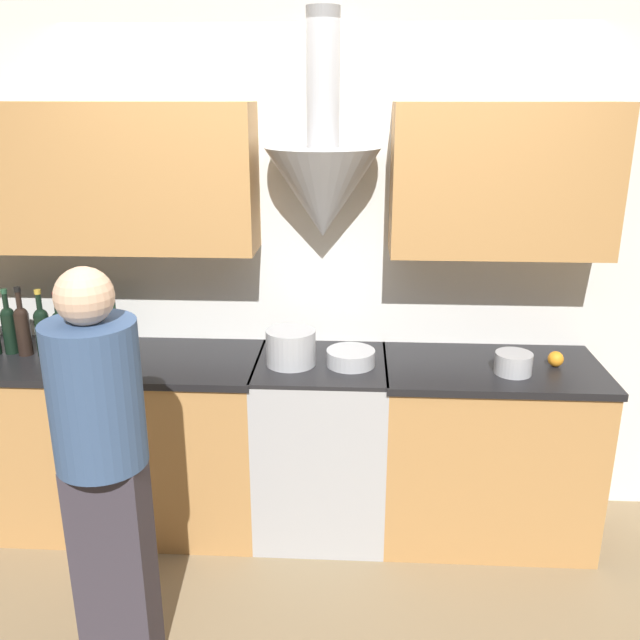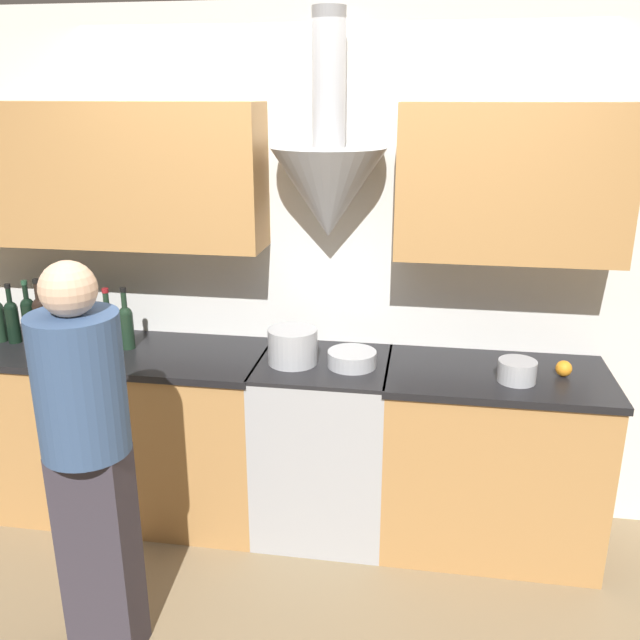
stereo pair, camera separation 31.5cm
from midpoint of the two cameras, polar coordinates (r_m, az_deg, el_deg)
ground_plane at (r=3.54m, az=2.15°, el=-19.58°), size 12.00×12.00×0.00m
wall_back at (r=3.44m, az=1.94°, el=6.66°), size 8.40×0.55×2.60m
counter_left at (r=3.80m, az=-14.41°, el=-8.96°), size 1.62×0.62×0.93m
counter_right at (r=3.55m, az=16.70°, el=-11.22°), size 1.06×0.62×0.93m
stove_range at (r=3.53m, az=2.87°, el=-10.54°), size 0.65×0.60×0.93m
wine_bottle_2 at (r=3.83m, az=-22.39°, el=0.03°), size 0.07×0.07×0.32m
wine_bottle_3 at (r=3.81m, az=-21.18°, el=0.19°), size 0.07×0.07×0.34m
wine_bottle_4 at (r=3.75m, az=-20.28°, el=0.10°), size 0.07×0.07×0.35m
wine_bottle_5 at (r=3.70m, az=-18.92°, el=-0.02°), size 0.07×0.07×0.34m
wine_bottle_6 at (r=3.67m, az=-17.68°, el=-0.18°), size 0.07×0.07×0.33m
wine_bottle_7 at (r=3.62m, az=-16.34°, el=-0.17°), size 0.08×0.08×0.33m
wine_bottle_8 at (r=3.59m, az=-15.01°, el=-0.43°), size 0.08×0.08×0.32m
wine_bottle_9 at (r=3.56m, az=-13.61°, el=-0.42°), size 0.07×0.07×0.33m
stock_pot at (r=3.29m, az=0.42°, el=-2.25°), size 0.24×0.24×0.17m
mixing_bowl at (r=3.28m, az=5.47°, el=-3.32°), size 0.24×0.24×0.08m
orange_fruit at (r=3.40m, az=22.38°, el=-3.85°), size 0.08×0.08×0.08m
saucepan at (r=3.27m, az=18.95°, el=-4.14°), size 0.17×0.17×0.10m
person_foreground_left at (r=2.66m, az=-15.74°, el=-10.78°), size 0.32×0.32×1.65m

